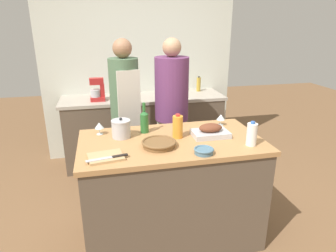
# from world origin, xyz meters

# --- Properties ---
(ground_plane) EXTENTS (12.00, 12.00, 0.00)m
(ground_plane) POSITION_xyz_m (0.00, 0.00, 0.00)
(ground_plane) COLOR brown
(kitchen_island) EXTENTS (1.52, 0.83, 0.94)m
(kitchen_island) POSITION_xyz_m (0.00, 0.00, 0.47)
(kitchen_island) COLOR brown
(kitchen_island) RESTS_ON ground_plane
(back_counter) EXTENTS (2.15, 0.60, 0.92)m
(back_counter) POSITION_xyz_m (0.00, 1.61, 0.46)
(back_counter) COLOR brown
(back_counter) RESTS_ON ground_plane
(back_wall) EXTENTS (2.65, 0.10, 2.55)m
(back_wall) POSITION_xyz_m (0.00, 1.96, 1.27)
(back_wall) COLOR silver
(back_wall) RESTS_ON ground_plane
(roasting_pan) EXTENTS (0.31, 0.21, 0.11)m
(roasting_pan) POSITION_xyz_m (0.35, 0.01, 0.98)
(roasting_pan) COLOR #BCBCC1
(roasting_pan) RESTS_ON kitchen_island
(wicker_basket) EXTENTS (0.27, 0.27, 0.05)m
(wicker_basket) POSITION_xyz_m (-0.13, -0.12, 0.96)
(wicker_basket) COLOR brown
(wicker_basket) RESTS_ON kitchen_island
(cutting_board) EXTENTS (0.27, 0.23, 0.02)m
(cutting_board) POSITION_xyz_m (-0.54, -0.23, 0.94)
(cutting_board) COLOR tan
(cutting_board) RESTS_ON kitchen_island
(stock_pot) EXTENTS (0.16, 0.16, 0.18)m
(stock_pot) POSITION_xyz_m (-0.40, 0.16, 1.01)
(stock_pot) COLOR #B7B7BC
(stock_pot) RESTS_ON kitchen_island
(mixing_bowl) EXTENTS (0.15, 0.15, 0.04)m
(mixing_bowl) POSITION_xyz_m (0.17, -0.32, 0.96)
(mixing_bowl) COLOR slate
(mixing_bowl) RESTS_ON kitchen_island
(juice_jug) EXTENTS (0.09, 0.09, 0.21)m
(juice_jug) POSITION_xyz_m (0.07, 0.04, 1.03)
(juice_jug) COLOR orange
(juice_jug) RESTS_ON kitchen_island
(milk_jug) EXTENTS (0.08, 0.08, 0.20)m
(milk_jug) POSITION_xyz_m (0.59, -0.25, 1.03)
(milk_jug) COLOR white
(milk_jug) RESTS_ON kitchen_island
(wine_bottle_green) EXTENTS (0.07, 0.07, 0.27)m
(wine_bottle_green) POSITION_xyz_m (-0.19, 0.23, 1.04)
(wine_bottle_green) COLOR #28662D
(wine_bottle_green) RESTS_ON kitchen_island
(wine_glass_left) EXTENTS (0.08, 0.08, 0.11)m
(wine_glass_left) POSITION_xyz_m (-0.58, 0.26, 1.01)
(wine_glass_left) COLOR silver
(wine_glass_left) RESTS_ON kitchen_island
(wine_glass_right) EXTENTS (0.08, 0.08, 0.10)m
(wine_glass_right) POSITION_xyz_m (0.54, 0.27, 1.01)
(wine_glass_right) COLOR silver
(wine_glass_right) RESTS_ON kitchen_island
(knife_chef) EXTENTS (0.30, 0.08, 0.01)m
(knife_chef) POSITION_xyz_m (-0.52, -0.28, 0.96)
(knife_chef) COLOR #B7B7BC
(knife_chef) RESTS_ON cutting_board
(stand_mixer) EXTENTS (0.18, 0.14, 0.29)m
(stand_mixer) POSITION_xyz_m (-0.59, 1.53, 1.04)
(stand_mixer) COLOR #B22323
(stand_mixer) RESTS_ON back_counter
(condiment_bottle_tall) EXTENTS (0.05, 0.05, 0.17)m
(condiment_bottle_tall) POSITION_xyz_m (0.27, 1.52, 1.00)
(condiment_bottle_tall) COLOR maroon
(condiment_bottle_tall) RESTS_ON back_counter
(condiment_bottle_short) EXTENTS (0.06, 0.06, 0.21)m
(condiment_bottle_short) POSITION_xyz_m (0.82, 1.77, 1.02)
(condiment_bottle_short) COLOR #B28E2D
(condiment_bottle_short) RESTS_ON back_counter
(person_cook_aproned) EXTENTS (0.31, 0.34, 1.71)m
(person_cook_aproned) POSITION_xyz_m (-0.30, 0.90, 0.96)
(person_cook_aproned) COLOR beige
(person_cook_aproned) RESTS_ON ground_plane
(person_cook_guest) EXTENTS (0.37, 0.37, 1.71)m
(person_cook_guest) POSITION_xyz_m (0.21, 0.88, 0.94)
(person_cook_guest) COLOR beige
(person_cook_guest) RESTS_ON ground_plane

